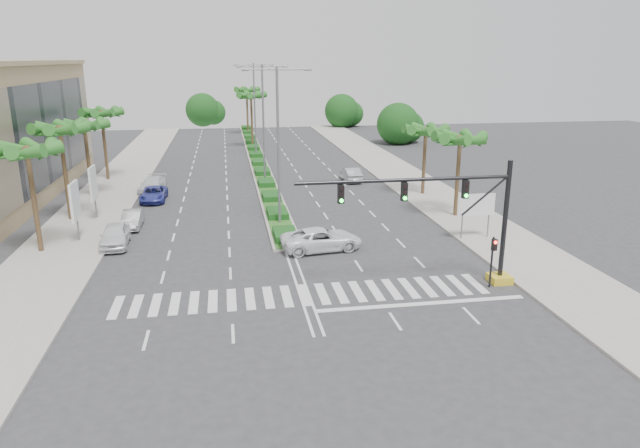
# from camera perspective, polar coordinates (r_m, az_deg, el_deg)

# --- Properties ---
(ground) EXTENTS (160.00, 160.00, 0.00)m
(ground) POSITION_cam_1_polar(r_m,az_deg,el_deg) (31.76, -1.55, -7.12)
(ground) COLOR #333335
(ground) RESTS_ON ground
(footpath_right) EXTENTS (6.00, 120.00, 0.15)m
(footpath_right) POSITION_cam_1_polar(r_m,az_deg,el_deg) (53.97, 11.61, 2.50)
(footpath_right) COLOR gray
(footpath_right) RESTS_ON ground
(footpath_left) EXTENTS (6.00, 120.00, 0.15)m
(footpath_left) POSITION_cam_1_polar(r_m,az_deg,el_deg) (51.71, -21.72, 1.06)
(footpath_left) COLOR gray
(footpath_left) RESTS_ON ground
(median) EXTENTS (2.20, 75.00, 0.20)m
(median) POSITION_cam_1_polar(r_m,az_deg,el_deg) (75.04, -6.35, 6.57)
(median) COLOR gray
(median) RESTS_ON ground
(median_grass) EXTENTS (1.80, 75.00, 0.04)m
(median_grass) POSITION_cam_1_polar(r_m,az_deg,el_deg) (75.02, -6.35, 6.66)
(median_grass) COLOR #325F20
(median_grass) RESTS_ON median
(signal_gantry) EXTENTS (12.60, 1.20, 7.20)m
(signal_gantry) POSITION_cam_1_polar(r_m,az_deg,el_deg) (33.05, 14.53, -0.33)
(signal_gantry) COLOR gold
(signal_gantry) RESTS_ON ground
(pedestrian_signal) EXTENTS (0.28, 0.36, 3.00)m
(pedestrian_signal) POSITION_cam_1_polar(r_m,az_deg,el_deg) (33.45, 16.90, -2.86)
(pedestrian_signal) COLOR black
(pedestrian_signal) RESTS_ON ground
(direction_sign) EXTENTS (2.70, 0.11, 3.40)m
(direction_sign) POSITION_cam_1_polar(r_m,az_deg,el_deg) (42.04, 15.39, 1.70)
(direction_sign) COLOR slate
(direction_sign) RESTS_ON ground
(billboard_near) EXTENTS (0.18, 2.10, 4.35)m
(billboard_near) POSITION_cam_1_polar(r_m,az_deg,el_deg) (43.31, -23.31, 2.06)
(billboard_near) COLOR slate
(billboard_near) RESTS_ON ground
(billboard_far) EXTENTS (0.18, 2.10, 4.35)m
(billboard_far) POSITION_cam_1_polar(r_m,az_deg,el_deg) (49.02, -21.74, 3.76)
(billboard_far) COLOR slate
(billboard_far) RESTS_ON ground
(palm_left_near) EXTENTS (4.57, 4.68, 7.55)m
(palm_left_near) POSITION_cam_1_polar(r_m,az_deg,el_deg) (41.29, -27.22, 6.24)
(palm_left_near) COLOR brown
(palm_left_near) RESTS_ON ground
(palm_left_mid) EXTENTS (4.57, 4.68, 7.95)m
(palm_left_mid) POSITION_cam_1_polar(r_m,az_deg,el_deg) (48.85, -24.55, 8.32)
(palm_left_mid) COLOR brown
(palm_left_mid) RESTS_ON ground
(palm_left_far) EXTENTS (4.57, 4.68, 7.35)m
(palm_left_far) POSITION_cam_1_polar(r_m,az_deg,el_deg) (56.63, -22.49, 8.86)
(palm_left_far) COLOR brown
(palm_left_far) RESTS_ON ground
(palm_left_end) EXTENTS (4.57, 4.68, 7.75)m
(palm_left_end) POSITION_cam_1_polar(r_m,az_deg,el_deg) (64.38, -21.00, 10.11)
(palm_left_end) COLOR brown
(palm_left_end) RESTS_ON ground
(palm_right_near) EXTENTS (4.57, 4.68, 7.05)m
(palm_right_near) POSITION_cam_1_polar(r_m,az_deg,el_deg) (47.12, 13.82, 8.00)
(palm_right_near) COLOR brown
(palm_right_near) RESTS_ON ground
(palm_right_far) EXTENTS (4.57, 4.68, 6.75)m
(palm_right_far) POSITION_cam_1_polar(r_m,az_deg,el_deg) (54.54, 10.52, 8.95)
(palm_right_far) COLOR brown
(palm_right_far) RESTS_ON ground
(palm_median_a) EXTENTS (4.57, 4.68, 8.05)m
(palm_median_a) POSITION_cam_1_polar(r_m,az_deg,el_deg) (84.16, -6.91, 12.44)
(palm_median_a) COLOR brown
(palm_median_a) RESTS_ON ground
(palm_median_b) EXTENTS (4.57, 4.68, 8.05)m
(palm_median_b) POSITION_cam_1_polar(r_m,az_deg,el_deg) (99.11, -7.35, 12.99)
(palm_median_b) COLOR brown
(palm_median_b) RESTS_ON ground
(streetlight_near) EXTENTS (5.10, 0.25, 12.00)m
(streetlight_near) POSITION_cam_1_polar(r_m,az_deg,el_deg) (43.46, -4.21, 8.56)
(streetlight_near) COLOR slate
(streetlight_near) RESTS_ON ground
(streetlight_mid) EXTENTS (5.10, 0.25, 12.00)m
(streetlight_mid) POSITION_cam_1_polar(r_m,az_deg,el_deg) (59.30, -5.69, 10.58)
(streetlight_mid) COLOR slate
(streetlight_mid) RESTS_ON ground
(streetlight_far) EXTENTS (5.10, 0.25, 12.00)m
(streetlight_far) POSITION_cam_1_polar(r_m,az_deg,el_deg) (75.21, -6.56, 11.74)
(streetlight_far) COLOR slate
(streetlight_far) RESTS_ON ground
(car_parked_a) EXTENTS (2.07, 4.64, 1.55)m
(car_parked_a) POSITION_cam_1_polar(r_m,az_deg,el_deg) (42.03, -19.82, -1.07)
(car_parked_a) COLOR silver
(car_parked_a) RESTS_ON ground
(car_parked_b) EXTENTS (1.41, 3.97, 1.30)m
(car_parked_b) POSITION_cam_1_polar(r_m,az_deg,el_deg) (46.28, -18.27, 0.46)
(car_parked_b) COLOR #ADACB0
(car_parked_b) RESTS_ON ground
(car_parked_c) EXTENTS (2.22, 4.71, 1.30)m
(car_parked_c) POSITION_cam_1_polar(r_m,az_deg,el_deg) (54.33, -16.29, 2.89)
(car_parked_c) COLOR #313998
(car_parked_c) RESTS_ON ground
(car_parked_d) EXTENTS (2.66, 5.17, 1.44)m
(car_parked_d) POSITION_cam_1_polar(r_m,az_deg,el_deg) (58.04, -16.42, 3.78)
(car_parked_d) COLOR silver
(car_parked_d) RESTS_ON ground
(car_crossing) EXTENTS (5.80, 3.26, 1.53)m
(car_crossing) POSITION_cam_1_polar(r_m,az_deg,el_deg) (38.73, 0.16, -1.53)
(car_crossing) COLOR white
(car_crossing) RESTS_ON ground
(car_right) EXTENTS (1.65, 4.50, 1.47)m
(car_right) POSITION_cam_1_polar(r_m,az_deg,el_deg) (60.88, 3.10, 5.00)
(car_right) COLOR #B5B5BA
(car_right) RESTS_ON ground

